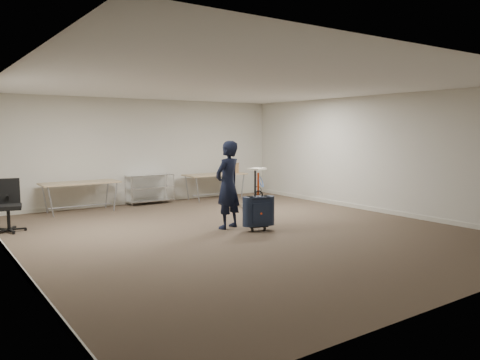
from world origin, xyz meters
TOP-DOWN VIEW (x-y plane):
  - ground at (0.00, 0.00)m, footprint 9.00×9.00m
  - room_shell at (0.00, 1.38)m, footprint 8.00×9.00m
  - folding_table_left at (-1.90, 3.95)m, footprint 1.80×0.75m
  - folding_table_right at (1.90, 3.95)m, footprint 1.80×0.75m
  - wire_shelf at (0.00, 4.20)m, footprint 1.22×0.47m
  - person at (-0.01, 0.38)m, footprint 0.74×0.60m
  - suitcase at (0.33, -0.18)m, footprint 0.46×0.34m
  - office_chair at (-3.68, 2.55)m, footprint 0.62×0.62m
  - equipment_cart at (2.00, 2.08)m, footprint 0.70×0.70m
  - cardboard_box at (2.43, 3.93)m, footprint 0.44×0.38m

SIDE VIEW (x-z plane):
  - ground at x=0.00m, z-range 0.00..0.00m
  - room_shell at x=0.00m, z-range -4.45..4.55m
  - equipment_cart at x=2.00m, z-range -0.24..0.77m
  - office_chair at x=-3.68m, z-range -0.20..0.82m
  - suitcase at x=0.33m, z-range -0.18..0.96m
  - wire_shelf at x=0.00m, z-range 0.04..0.84m
  - folding_table_left at x=-1.90m, z-range 0.31..1.04m
  - folding_table_right at x=1.90m, z-range 0.31..1.04m
  - cardboard_box at x=2.43m, z-range 0.73..1.01m
  - person at x=-0.01m, z-range 0.00..1.76m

